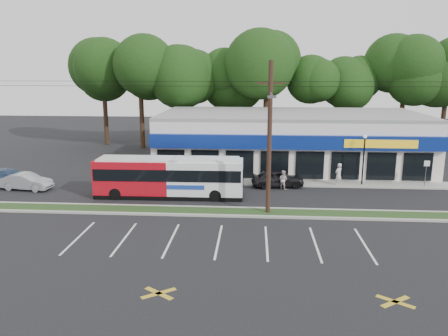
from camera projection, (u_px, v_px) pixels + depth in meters
ground at (222, 218)px, 28.45m from camera, size 120.00×120.00×0.00m
grass_strip at (223, 212)px, 29.41m from camera, size 40.00×1.60×0.12m
curb_south at (222, 216)px, 28.58m from camera, size 40.00×0.25×0.14m
curb_north at (224, 208)px, 30.23m from camera, size 40.00×0.25×0.14m
sidewalk at (289, 183)px, 36.85m from camera, size 32.00×2.20×0.10m
strip_mall at (289, 140)px, 42.96m from camera, size 25.00×12.55×5.30m
utility_pole at (267, 134)px, 27.95m from camera, size 50.00×2.77×10.00m
lamp_post at (364, 154)px, 35.67m from camera, size 0.30×0.30×4.25m
sign_post at (426, 169)px, 35.36m from camera, size 0.45×0.10×2.23m
tree_line at (272, 78)px, 51.59m from camera, size 46.76×6.76×11.83m
metrobus at (169, 176)px, 32.77m from camera, size 11.15×2.51×2.99m
car_dark at (278, 178)px, 35.68m from camera, size 4.43×2.24×1.45m
car_silver at (27, 182)px, 34.88m from camera, size 4.20×1.94×1.33m
car_blue at (9, 178)px, 35.71m from camera, size 5.28×2.71×1.47m
pedestrian_a at (339, 175)px, 35.89m from camera, size 0.83×0.80×1.92m
pedestrian_b at (283, 180)px, 34.96m from camera, size 0.96×0.92×1.56m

